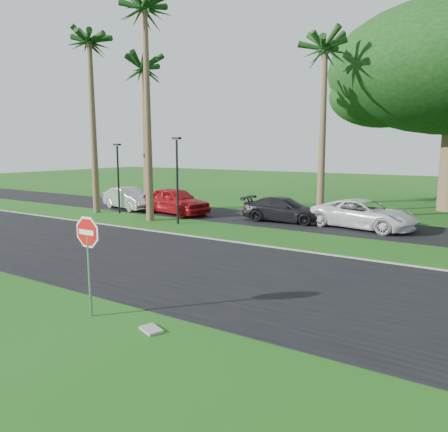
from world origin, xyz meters
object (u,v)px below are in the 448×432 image
stop_sign_near (88,246)px  car_silver (129,199)px  car_red (176,201)px  car_minivan (364,215)px  car_dark (284,210)px

stop_sign_near → car_silver: 19.02m
car_silver → car_red: 3.99m
car_silver → car_red: size_ratio=0.91×
stop_sign_near → car_minivan: stop_sign_near is taller
stop_sign_near → car_red: stop_sign_near is taller
car_red → car_minivan: (11.16, 1.33, -0.09)m
stop_sign_near → car_dark: stop_sign_near is taller
car_red → car_dark: 6.92m
stop_sign_near → car_minivan: bearing=81.1°
car_red → car_minivan: 11.24m
car_silver → car_minivan: 15.21m
car_red → car_minivan: bearing=-73.0°
stop_sign_near → car_minivan: 15.64m
car_silver → stop_sign_near: bearing=-123.6°
stop_sign_near → car_dark: bearing=97.2°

